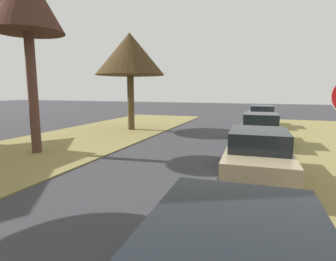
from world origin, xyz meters
The scene contains 5 objects.
street_tree_left_mid_b centered at (-6.67, 12.21, 6.24)m, with size 2.85×2.85×7.66m.
street_tree_left_far centered at (-5.99, 19.71, 5.01)m, with size 4.57×4.57×6.37m.
parked_sedan_tan centered at (2.41, 11.73, 0.72)m, with size 2.09×4.47×1.57m.
parked_sedan_green centered at (2.36, 17.61, 0.72)m, with size 2.09×4.47×1.57m.
parked_sedan_silver centered at (2.34, 24.71, 0.72)m, with size 2.09×4.47×1.57m.
Camera 1 is at (2.53, 3.35, 2.73)m, focal length 28.89 mm.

